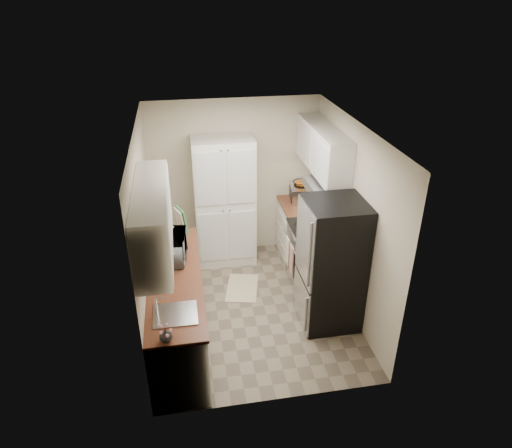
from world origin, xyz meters
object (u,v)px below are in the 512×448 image
at_px(pantry_cabinet, 224,202).
at_px(refrigerator, 332,264).
at_px(wine_bottle, 162,234).
at_px(microwave, 170,247).
at_px(toaster_oven, 302,193).
at_px(electric_range, 314,256).

height_order(pantry_cabinet, refrigerator, pantry_cabinet).
bearing_deg(wine_bottle, microwave, -75.82).
distance_m(pantry_cabinet, toaster_oven, 1.21).
bearing_deg(wine_bottle, refrigerator, -20.35).
distance_m(microwave, wine_bottle, 0.40).
height_order(microwave, wine_bottle, microwave).
bearing_deg(toaster_oven, refrigerator, -84.79).
relative_size(microwave, wine_bottle, 1.98).
bearing_deg(electric_range, toaster_oven, 87.72).
bearing_deg(pantry_cabinet, refrigerator, -56.54).
bearing_deg(microwave, electric_range, -72.56).
bearing_deg(electric_range, microwave, -168.09).
xyz_separation_m(microwave, wine_bottle, (-0.10, 0.38, -0.01)).
bearing_deg(toaster_oven, electric_range, -84.70).
xyz_separation_m(pantry_cabinet, microwave, (-0.82, -1.35, 0.08)).
xyz_separation_m(electric_range, toaster_oven, (0.04, 0.95, 0.57)).
bearing_deg(microwave, toaster_oven, -50.56).
bearing_deg(wine_bottle, toaster_oven, 24.76).
bearing_deg(pantry_cabinet, electric_range, -38.22).
bearing_deg(refrigerator, toaster_oven, 87.63).
bearing_deg(wine_bottle, pantry_cabinet, 46.37).
bearing_deg(pantry_cabinet, wine_bottle, -133.63).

